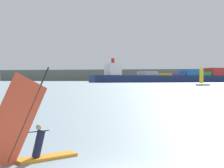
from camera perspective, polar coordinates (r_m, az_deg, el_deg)
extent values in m
cube|color=orange|center=(14.49, -10.75, -11.81)|extent=(2.41, 2.21, 0.12)
cylinder|color=black|center=(13.86, -13.55, -4.64)|extent=(1.39, 1.20, 3.61)
cube|color=#E54C2D|center=(13.63, -15.86, -5.85)|extent=(2.16, 1.86, 3.69)
cylinder|color=black|center=(14.00, -13.06, -7.73)|extent=(1.15, 0.99, 0.04)
cylinder|color=#191E38|center=(14.21, -12.01, -9.60)|extent=(0.65, 0.62, 1.12)
sphere|color=tan|center=(14.11, -12.02, -6.98)|extent=(0.22, 0.22, 0.22)
cube|color=navy|center=(448.76, 10.19, 0.82)|extent=(213.98, 103.98, 8.70)
cube|color=silver|center=(413.03, 0.14, 2.44)|extent=(21.55, 26.41, 14.23)
cylinder|color=red|center=(413.46, 0.14, 3.84)|extent=(4.00, 4.00, 6.00)
cube|color=#99999E|center=(431.04, 5.88, 1.76)|extent=(24.70, 27.79, 5.20)
cube|color=gold|center=(439.92, 8.16, 1.57)|extent=(24.70, 27.79, 2.60)
cube|color=#59388C|center=(449.49, 10.34, 1.54)|extent=(24.70, 27.79, 2.60)
cube|color=#1E66AD|center=(459.73, 12.43, 1.84)|extent=(24.70, 27.79, 7.80)
cube|color=#2D8C47|center=(470.49, 14.43, 1.65)|extent=(24.70, 27.79, 5.20)
cube|color=red|center=(481.87, 16.34, 1.93)|extent=(24.70, 27.79, 10.40)
cube|color=#60665B|center=(1202.39, -2.06, 1.29)|extent=(1082.86, 653.41, 31.74)
cube|color=white|center=(190.46, 14.74, -0.13)|extent=(7.20, 7.13, 1.13)
cylinder|color=#B2B2B7|center=(190.46, 14.75, 1.45)|extent=(0.16, 0.16, 9.33)
cube|color=yellow|center=(190.86, 14.54, 1.31)|extent=(1.77, 1.74, 7.84)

